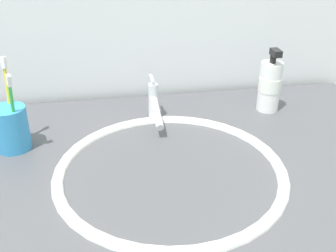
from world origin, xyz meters
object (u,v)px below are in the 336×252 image
(faucet, at_px, (154,105))
(toothbrush_yellow, at_px, (8,96))
(soap_dispenser, at_px, (270,85))
(toothbrush_cup, at_px, (11,128))
(toothbrush_green, at_px, (13,108))

(faucet, relative_size, toothbrush_yellow, 0.79)
(soap_dispenser, bearing_deg, toothbrush_cup, -171.81)
(toothbrush_green, bearing_deg, toothbrush_cup, 129.16)
(faucet, relative_size, toothbrush_green, 0.86)
(faucet, xyz_separation_m, toothbrush_cup, (-0.33, -0.07, 0.00))
(toothbrush_cup, distance_m, toothbrush_yellow, 0.07)
(toothbrush_cup, relative_size, toothbrush_yellow, 0.50)
(toothbrush_yellow, xyz_separation_m, soap_dispenser, (0.63, 0.06, -0.05))
(toothbrush_cup, xyz_separation_m, toothbrush_green, (0.02, -0.02, 0.06))
(toothbrush_cup, height_order, soap_dispenser, soap_dispenser)
(faucet, xyz_separation_m, toothbrush_yellow, (-0.32, -0.05, 0.07))
(toothbrush_yellow, bearing_deg, toothbrush_cup, -93.64)
(soap_dispenser, bearing_deg, toothbrush_green, -169.77)
(toothbrush_green, bearing_deg, toothbrush_yellow, 107.45)
(faucet, relative_size, toothbrush_cup, 1.56)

